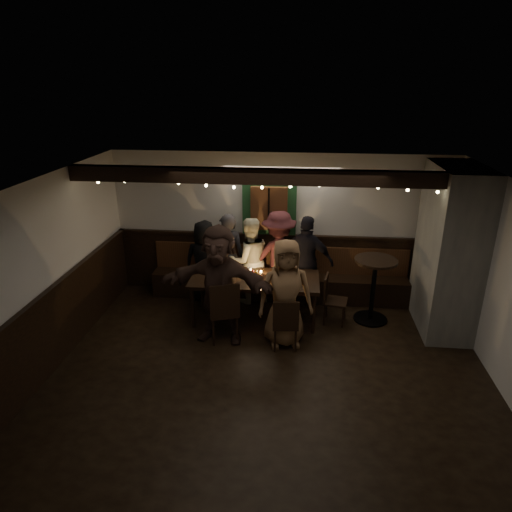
# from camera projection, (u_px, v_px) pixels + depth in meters

# --- Properties ---
(room) EXTENTS (6.02, 5.01, 2.62)m
(room) POSITION_uv_depth(u_px,v_px,m) (344.00, 262.00, 7.17)
(room) COLOR black
(room) RESTS_ON ground
(dining_table) EXTENTS (2.08, 0.89, 0.90)m
(dining_table) POSITION_uv_depth(u_px,v_px,m) (255.00, 282.00, 7.43)
(dining_table) COLOR black
(dining_table) RESTS_ON ground
(chair_near_left) EXTENTS (0.57, 0.57, 0.99)m
(chair_near_left) POSITION_uv_depth(u_px,v_px,m) (224.00, 308.00, 6.82)
(chair_near_left) COLOR black
(chair_near_left) RESTS_ON ground
(chair_near_right) EXTENTS (0.41, 0.41, 0.83)m
(chair_near_right) POSITION_uv_depth(u_px,v_px,m) (285.00, 321.00, 6.64)
(chair_near_right) COLOR black
(chair_near_right) RESTS_ON ground
(chair_end) EXTENTS (0.43, 0.43, 0.82)m
(chair_end) POSITION_uv_depth(u_px,v_px,m) (331.00, 296.00, 7.42)
(chair_end) COLOR black
(chair_end) RESTS_ON ground
(high_top) EXTENTS (0.68, 0.68, 1.09)m
(high_top) POSITION_uv_depth(u_px,v_px,m) (374.00, 282.00, 7.39)
(high_top) COLOR black
(high_top) RESTS_ON ground
(person_a) EXTENTS (0.73, 0.48, 1.48)m
(person_a) POSITION_uv_depth(u_px,v_px,m) (205.00, 261.00, 8.08)
(person_a) COLOR black
(person_a) RESTS_ON ground
(person_b) EXTENTS (0.64, 0.49, 1.59)m
(person_b) POSITION_uv_depth(u_px,v_px,m) (228.00, 256.00, 8.16)
(person_b) COLOR #313036
(person_b) RESTS_ON ground
(person_c) EXTENTS (0.92, 0.83, 1.56)m
(person_c) POSITION_uv_depth(u_px,v_px,m) (249.00, 260.00, 8.02)
(person_c) COLOR beige
(person_c) RESTS_ON ground
(person_d) EXTENTS (1.20, 0.89, 1.66)m
(person_d) POSITION_uv_depth(u_px,v_px,m) (278.00, 257.00, 8.06)
(person_d) COLOR #3A181D
(person_d) RESTS_ON ground
(person_e) EXTENTS (1.01, 0.62, 1.61)m
(person_e) POSITION_uv_depth(u_px,v_px,m) (307.00, 261.00, 7.94)
(person_e) COLOR black
(person_e) RESTS_ON ground
(person_f) EXTENTS (1.76, 0.76, 1.84)m
(person_f) POSITION_uv_depth(u_px,v_px,m) (219.00, 284.00, 6.77)
(person_f) COLOR #35231D
(person_f) RESTS_ON ground
(person_g) EXTENTS (0.90, 0.68, 1.66)m
(person_g) POSITION_uv_depth(u_px,v_px,m) (285.00, 293.00, 6.68)
(person_g) COLOR brown
(person_g) RESTS_ON ground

